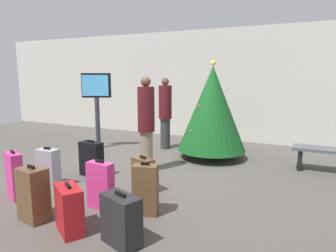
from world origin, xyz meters
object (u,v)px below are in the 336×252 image
at_px(suitcase_1, 101,185).
at_px(suitcase_4, 146,190).
at_px(holiday_tree, 212,109).
at_px(suitcase_6, 69,210).
at_px(flight_info_kiosk, 97,98).
at_px(suitcase_5, 143,175).
at_px(suitcase_2, 48,168).
at_px(suitcase_8, 15,176).
at_px(suitcase_3, 33,194).
at_px(traveller_1, 146,122).
at_px(traveller_0, 165,112).
at_px(waiting_bench, 327,155).
at_px(suitcase_0, 91,159).
at_px(suitcase_7, 121,220).

distance_m(suitcase_1, suitcase_4, 0.69).
distance_m(holiday_tree, suitcase_1, 3.44).
relative_size(suitcase_1, suitcase_6, 1.16).
bearing_deg(flight_info_kiosk, suitcase_5, -38.62).
height_order(suitcase_2, suitcase_8, suitcase_8).
bearing_deg(suitcase_3, traveller_1, 83.09).
height_order(traveller_0, suitcase_1, traveller_0).
relative_size(suitcase_1, suitcase_3, 0.96).
bearing_deg(suitcase_8, suitcase_1, 11.99).
bearing_deg(suitcase_4, traveller_1, 119.67).
height_order(suitcase_3, suitcase_8, suitcase_8).
bearing_deg(flight_info_kiosk, waiting_bench, 4.15).
height_order(holiday_tree, suitcase_1, holiday_tree).
relative_size(suitcase_1, suitcase_4, 0.97).
height_order(traveller_0, suitcase_0, traveller_0).
xyz_separation_m(suitcase_4, suitcase_5, (-0.45, 0.69, -0.07)).
distance_m(suitcase_7, suitcase_8, 2.27).
relative_size(suitcase_5, suitcase_8, 0.79).
distance_m(holiday_tree, suitcase_3, 4.21).
xyz_separation_m(traveller_1, suitcase_5, (0.49, -0.95, -0.71)).
bearing_deg(traveller_0, waiting_bench, -5.50).
xyz_separation_m(traveller_1, suitcase_0, (-0.81, -0.69, -0.67)).
height_order(suitcase_0, suitcase_5, suitcase_0).
bearing_deg(suitcase_8, suitcase_3, -23.97).
bearing_deg(suitcase_7, suitcase_3, -179.15).
bearing_deg(suitcase_7, suitcase_4, 100.00).
xyz_separation_m(holiday_tree, suitcase_7, (0.24, -3.96, -0.86)).
xyz_separation_m(traveller_0, suitcase_1, (0.79, -3.64, -0.63)).
height_order(flight_info_kiosk, suitcase_0, flight_info_kiosk).
distance_m(flight_info_kiosk, suitcase_1, 3.87).
distance_m(suitcase_2, suitcase_5, 1.66).
height_order(holiday_tree, suitcase_0, holiday_tree).
relative_size(suitcase_4, suitcase_7, 1.20).
relative_size(traveller_1, suitcase_3, 2.50).
bearing_deg(suitcase_7, suitcase_0, 137.36).
bearing_deg(waiting_bench, suitcase_0, -151.18).
xyz_separation_m(suitcase_6, suitcase_8, (-1.51, 0.41, 0.07)).
relative_size(suitcase_4, suitcase_6, 1.20).
height_order(traveller_1, suitcase_6, traveller_1).
bearing_deg(traveller_1, suitcase_1, -81.59).
bearing_deg(suitcase_6, suitcase_2, 145.03).
height_order(suitcase_1, suitcase_7, suitcase_1).
height_order(suitcase_1, suitcase_3, suitcase_3).
distance_m(traveller_0, suitcase_6, 4.49).
bearing_deg(traveller_0, suitcase_6, -78.57).
relative_size(flight_info_kiosk, traveller_0, 1.06).
bearing_deg(traveller_1, suitcase_5, -62.89).
bearing_deg(suitcase_2, suitcase_7, -23.88).
bearing_deg(suitcase_6, waiting_bench, 54.46).
height_order(flight_info_kiosk, suitcase_8, flight_info_kiosk).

